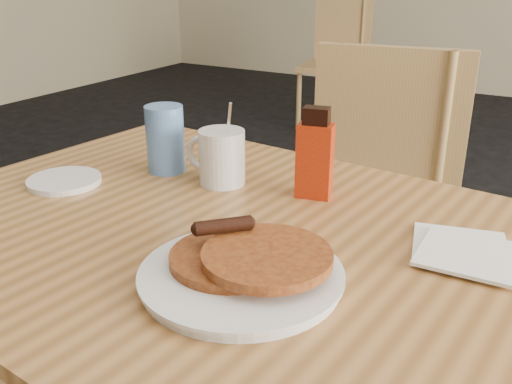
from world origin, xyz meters
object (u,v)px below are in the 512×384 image
(main_table, at_px, (248,256))
(pancake_plate, at_px, (244,269))
(chair_main_far, at_px, (372,190))
(syrup_bottle, at_px, (315,156))
(chair_wall_extra, at_px, (337,51))
(blue_tumbler, at_px, (165,139))
(coffee_mug, at_px, (221,156))

(main_table, bearing_deg, pancake_plate, -61.10)
(chair_main_far, bearing_deg, main_table, -95.56)
(chair_main_far, relative_size, syrup_bottle, 5.46)
(chair_wall_extra, relative_size, blue_tumbler, 6.56)
(main_table, relative_size, chair_main_far, 1.46)
(syrup_bottle, xyz_separation_m, blue_tumbler, (-0.34, -0.03, -0.01))
(pancake_plate, bearing_deg, chair_main_far, 96.47)
(blue_tumbler, bearing_deg, chair_wall_extra, 106.00)
(main_table, distance_m, chair_wall_extra, 3.47)
(syrup_bottle, bearing_deg, coffee_mug, 176.84)
(chair_main_far, bearing_deg, pancake_plate, -91.19)
(main_table, xyz_separation_m, pancake_plate, (0.07, -0.13, 0.06))
(chair_main_far, height_order, syrup_bottle, chair_main_far)
(chair_main_far, distance_m, coffee_mug, 0.61)
(chair_wall_extra, bearing_deg, main_table, -79.04)
(chair_main_far, relative_size, coffee_mug, 5.47)
(pancake_plate, bearing_deg, syrup_bottle, 98.04)
(chair_wall_extra, xyz_separation_m, pancake_plate, (1.27, -3.38, 0.21))
(main_table, xyz_separation_m, syrup_bottle, (0.02, 0.21, 0.12))
(syrup_bottle, bearing_deg, chair_main_far, 83.35)
(coffee_mug, bearing_deg, syrup_bottle, -12.13)
(main_table, xyz_separation_m, chair_wall_extra, (-1.20, 3.26, -0.15))
(main_table, relative_size, pancake_plate, 4.80)
(chair_wall_extra, bearing_deg, blue_tumbler, -83.20)
(chair_wall_extra, bearing_deg, pancake_plate, -78.69)
(chair_wall_extra, height_order, syrup_bottle, chair_wall_extra)
(pancake_plate, height_order, blue_tumbler, blue_tumbler)
(pancake_plate, distance_m, blue_tumbler, 0.50)
(main_table, height_order, coffee_mug, coffee_mug)
(chair_main_far, relative_size, blue_tumbler, 6.71)
(chair_wall_extra, bearing_deg, chair_main_far, -74.43)
(pancake_plate, bearing_deg, chair_wall_extra, 110.50)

